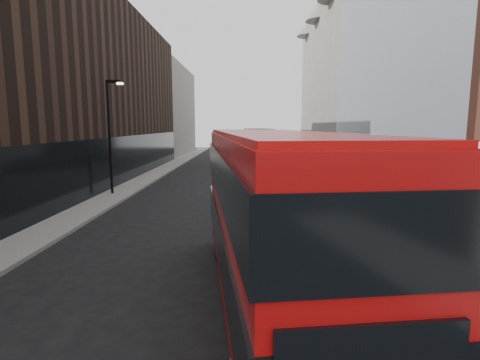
{
  "coord_description": "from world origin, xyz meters",
  "views": [
    {
      "loc": [
        0.23,
        -5.2,
        4.41
      ],
      "look_at": [
        -0.01,
        7.86,
        2.5
      ],
      "focal_mm": 28.0,
      "sensor_mm": 36.0,
      "label": 1
    }
  ],
  "objects_px": {
    "car_b": "(292,174)",
    "car_c": "(280,165)",
    "street_lamp": "(110,129)",
    "grey_bus": "(257,144)",
    "red_bus": "(271,212)",
    "car_a": "(301,183)"
  },
  "relations": [
    {
      "from": "red_bus",
      "to": "car_b",
      "type": "bearing_deg",
      "value": 74.09
    },
    {
      "from": "red_bus",
      "to": "car_c",
      "type": "xyz_separation_m",
      "value": [
        2.61,
        26.46,
        -1.67
      ]
    },
    {
      "from": "street_lamp",
      "to": "red_bus",
      "type": "height_order",
      "value": "street_lamp"
    },
    {
      "from": "car_a",
      "to": "car_c",
      "type": "relative_size",
      "value": 0.92
    },
    {
      "from": "car_a",
      "to": "car_c",
      "type": "bearing_deg",
      "value": 92.96
    },
    {
      "from": "grey_bus",
      "to": "car_c",
      "type": "xyz_separation_m",
      "value": [
        1.93,
        -9.59,
        -1.48
      ]
    },
    {
      "from": "red_bus",
      "to": "car_b",
      "type": "relative_size",
      "value": 2.53
    },
    {
      "from": "street_lamp",
      "to": "car_a",
      "type": "distance_m",
      "value": 12.43
    },
    {
      "from": "street_lamp",
      "to": "grey_bus",
      "type": "height_order",
      "value": "street_lamp"
    },
    {
      "from": "red_bus",
      "to": "grey_bus",
      "type": "relative_size",
      "value": 0.85
    },
    {
      "from": "car_c",
      "to": "car_a",
      "type": "bearing_deg",
      "value": -87.79
    },
    {
      "from": "red_bus",
      "to": "car_c",
      "type": "bearing_deg",
      "value": 76.84
    },
    {
      "from": "car_b",
      "to": "street_lamp",
      "type": "bearing_deg",
      "value": -151.64
    },
    {
      "from": "car_c",
      "to": "car_b",
      "type": "bearing_deg",
      "value": -86.87
    },
    {
      "from": "car_b",
      "to": "grey_bus",
      "type": "bearing_deg",
      "value": 102.7
    },
    {
      "from": "street_lamp",
      "to": "car_c",
      "type": "bearing_deg",
      "value": 45.75
    },
    {
      "from": "street_lamp",
      "to": "car_b",
      "type": "relative_size",
      "value": 1.65
    },
    {
      "from": "car_a",
      "to": "red_bus",
      "type": "bearing_deg",
      "value": -99.5
    },
    {
      "from": "car_b",
      "to": "car_c",
      "type": "distance_m",
      "value": 6.79
    },
    {
      "from": "grey_bus",
      "to": "car_c",
      "type": "bearing_deg",
      "value": -81.61
    },
    {
      "from": "street_lamp",
      "to": "red_bus",
      "type": "distance_m",
      "value": 17.19
    },
    {
      "from": "grey_bus",
      "to": "car_b",
      "type": "height_order",
      "value": "grey_bus"
    }
  ]
}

